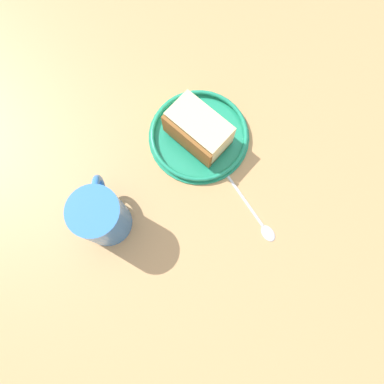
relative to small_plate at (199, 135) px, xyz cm
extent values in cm
cube|color=tan|center=(2.39, -5.00, -2.31)|extent=(138.02, 138.02, 3.09)
cylinder|color=#1E8C66|center=(0.00, 0.00, -0.38)|extent=(18.16, 18.16, 0.78)
torus|color=#1E8C66|center=(0.00, 0.00, 0.41)|extent=(17.49, 17.49, 0.78)
cube|color=brown|center=(0.00, 0.00, 0.32)|extent=(11.98, 11.55, 0.60)
cube|color=beige|center=(0.00, 0.00, 3.19)|extent=(11.98, 11.55, 5.15)
cube|color=brown|center=(2.17, -2.47, 3.19)|extent=(8.43, 7.52, 5.15)
cylinder|color=#3372BF|center=(13.78, -17.10, 4.49)|extent=(7.92, 7.92, 10.52)
cylinder|color=#47230F|center=(13.78, -17.10, 8.77)|extent=(6.97, 6.97, 0.40)
torus|color=#3372BF|center=(9.82, -17.17, 4.49)|extent=(5.83, 1.28, 5.81)
ellipsoid|color=silver|center=(18.79, 9.41, -0.37)|extent=(3.57, 3.12, 0.80)
cylinder|color=silver|center=(12.69, 6.43, -0.52)|extent=(9.73, 5.11, 0.50)
camera|label=1|loc=(24.94, -4.25, 57.56)|focal=32.46mm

